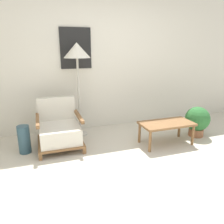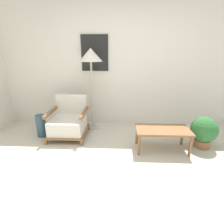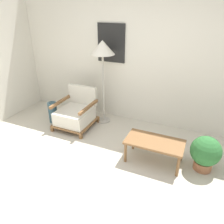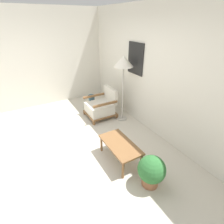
{
  "view_description": "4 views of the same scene",
  "coord_description": "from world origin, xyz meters",
  "px_view_note": "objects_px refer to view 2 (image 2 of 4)",
  "views": [
    {
      "loc": [
        -1.27,
        -2.1,
        1.56
      ],
      "look_at": [
        -0.16,
        1.14,
        0.55
      ],
      "focal_mm": 35.0,
      "sensor_mm": 36.0,
      "label": 1
    },
    {
      "loc": [
        -0.03,
        -1.81,
        1.55
      ],
      "look_at": [
        -0.16,
        1.14,
        0.55
      ],
      "focal_mm": 28.0,
      "sensor_mm": 36.0,
      "label": 2
    },
    {
      "loc": [
        1.2,
        -1.94,
        2.23
      ],
      "look_at": [
        -0.16,
        1.14,
        0.55
      ],
      "focal_mm": 35.0,
      "sensor_mm": 36.0,
      "label": 3
    },
    {
      "loc": [
        2.8,
        -0.55,
        2.37
      ],
      "look_at": [
        -0.16,
        1.14,
        0.55
      ],
      "focal_mm": 28.0,
      "sensor_mm": 36.0,
      "label": 4
    }
  ],
  "objects_px": {
    "coffee_table": "(163,132)",
    "potted_plant": "(204,131)",
    "floor_lamp": "(91,59)",
    "vase": "(41,126)",
    "armchair": "(69,122)"
  },
  "relations": [
    {
      "from": "coffee_table",
      "to": "potted_plant",
      "type": "distance_m",
      "value": 0.73
    },
    {
      "from": "armchair",
      "to": "coffee_table",
      "type": "bearing_deg",
      "value": -15.14
    },
    {
      "from": "floor_lamp",
      "to": "vase",
      "type": "relative_size",
      "value": 3.8
    },
    {
      "from": "armchair",
      "to": "potted_plant",
      "type": "distance_m",
      "value": 2.44
    },
    {
      "from": "armchair",
      "to": "floor_lamp",
      "type": "bearing_deg",
      "value": 45.07
    },
    {
      "from": "coffee_table",
      "to": "potted_plant",
      "type": "height_order",
      "value": "potted_plant"
    },
    {
      "from": "armchair",
      "to": "floor_lamp",
      "type": "height_order",
      "value": "floor_lamp"
    },
    {
      "from": "floor_lamp",
      "to": "potted_plant",
      "type": "xyz_separation_m",
      "value": [
        2.0,
        -0.75,
        -1.15
      ]
    },
    {
      "from": "coffee_table",
      "to": "vase",
      "type": "xyz_separation_m",
      "value": [
        -2.23,
        0.42,
        -0.11
      ]
    },
    {
      "from": "armchair",
      "to": "coffee_table",
      "type": "distance_m",
      "value": 1.75
    },
    {
      "from": "armchair",
      "to": "potted_plant",
      "type": "height_order",
      "value": "armchair"
    },
    {
      "from": "armchair",
      "to": "coffee_table",
      "type": "xyz_separation_m",
      "value": [
        1.69,
        -0.46,
        0.05
      ]
    },
    {
      "from": "armchair",
      "to": "floor_lamp",
      "type": "distance_m",
      "value": 1.3
    },
    {
      "from": "coffee_table",
      "to": "vase",
      "type": "relative_size",
      "value": 2.01
    },
    {
      "from": "armchair",
      "to": "floor_lamp",
      "type": "xyz_separation_m",
      "value": [
        0.41,
        0.41,
        1.16
      ]
    }
  ]
}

